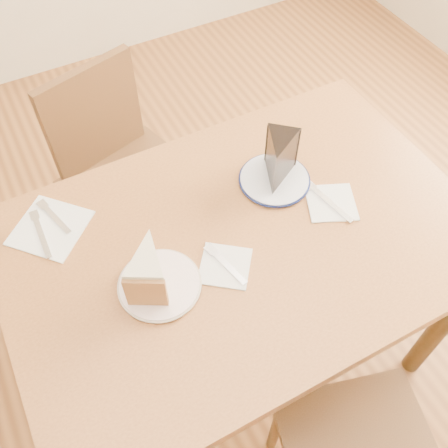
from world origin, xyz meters
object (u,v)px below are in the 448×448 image
(carrot_cake, at_px, (149,267))
(plate_cream, at_px, (160,285))
(chocolate_cake, at_px, (278,162))
(plate_navy, at_px, (274,180))
(chair_far, at_px, (126,174))
(table, at_px, (242,258))

(carrot_cake, bearing_deg, plate_cream, -38.62)
(carrot_cake, distance_m, chocolate_cake, 0.44)
(plate_navy, bearing_deg, chair_far, 121.99)
(plate_cream, relative_size, plate_navy, 1.01)
(chair_far, bearing_deg, table, 86.10)
(chair_far, relative_size, plate_cream, 4.46)
(plate_cream, distance_m, chocolate_cake, 0.45)
(chair_far, distance_m, chocolate_cake, 0.67)
(table, distance_m, plate_cream, 0.27)
(plate_navy, xyz_separation_m, carrot_cake, (-0.42, -0.13, 0.05))
(table, bearing_deg, plate_cream, -172.51)
(chair_far, relative_size, carrot_cake, 6.72)
(table, xyz_separation_m, plate_navy, (0.17, 0.12, 0.10))
(plate_cream, height_order, chocolate_cake, chocolate_cake)
(chocolate_cake, bearing_deg, table, 76.85)
(plate_cream, relative_size, carrot_cake, 1.51)
(table, height_order, plate_cream, plate_cream)
(carrot_cake, xyz_separation_m, chocolate_cake, (0.42, 0.13, 0.01))
(plate_cream, bearing_deg, table, 7.49)
(plate_navy, distance_m, chocolate_cake, 0.07)
(plate_navy, bearing_deg, chocolate_cake, -18.63)
(plate_navy, bearing_deg, table, -143.39)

